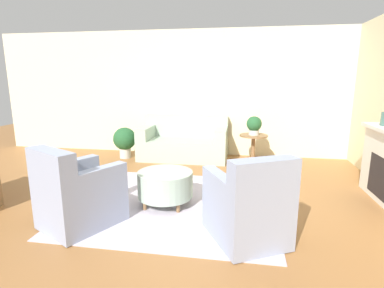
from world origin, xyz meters
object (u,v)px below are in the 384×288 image
(ottoman_table, at_px, (165,184))
(side_table, at_px, (253,144))
(armchair_right, at_px, (248,208))
(couch, at_px, (184,143))
(potted_plant_floor, at_px, (125,140))
(potted_plant_on_side_table, at_px, (254,125))
(armchair_left, at_px, (77,196))

(ottoman_table, bearing_deg, side_table, 61.33)
(armchair_right, xyz_separation_m, ottoman_table, (-1.11, 0.77, -0.08))
(ottoman_table, distance_m, side_table, 2.64)
(ottoman_table, xyz_separation_m, side_table, (1.26, 2.31, 0.12))
(couch, bearing_deg, potted_plant_floor, -171.61)
(couch, height_order, armchair_right, armchair_right)
(ottoman_table, relative_size, potted_plant_floor, 1.12)
(armchair_right, distance_m, potted_plant_on_side_table, 3.12)
(potted_plant_on_side_table, bearing_deg, side_table, 75.96)
(potted_plant_floor, bearing_deg, ottoman_table, -56.87)
(couch, relative_size, potted_plant_on_side_table, 4.99)
(armchair_left, xyz_separation_m, ottoman_table, (0.87, 0.77, -0.08))
(couch, bearing_deg, armchair_left, -100.84)
(couch, height_order, ottoman_table, couch)
(ottoman_table, distance_m, potted_plant_on_side_table, 2.68)
(potted_plant_floor, bearing_deg, potted_plant_on_side_table, -0.69)
(potted_plant_on_side_table, distance_m, potted_plant_floor, 2.82)
(potted_plant_on_side_table, bearing_deg, armchair_right, -92.75)
(side_table, bearing_deg, armchair_right, -92.75)
(couch, distance_m, ottoman_table, 2.55)
(armchair_right, distance_m, potted_plant_floor, 4.09)
(ottoman_table, relative_size, potted_plant_on_side_table, 2.01)
(armchair_right, bearing_deg, armchair_left, 180.00)
(couch, xyz_separation_m, armchair_left, (-0.63, -3.31, 0.05))
(side_table, bearing_deg, couch, 171.45)
(armchair_left, relative_size, potted_plant_floor, 1.57)
(armchair_right, relative_size, potted_plant_floor, 1.57)
(potted_plant_on_side_table, xyz_separation_m, potted_plant_floor, (-2.79, 0.03, -0.42))
(armchair_left, height_order, ottoman_table, armchair_left)
(armchair_right, bearing_deg, potted_plant_floor, 130.30)
(armchair_right, height_order, potted_plant_on_side_table, potted_plant_on_side_table)
(side_table, height_order, potted_plant_floor, potted_plant_floor)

